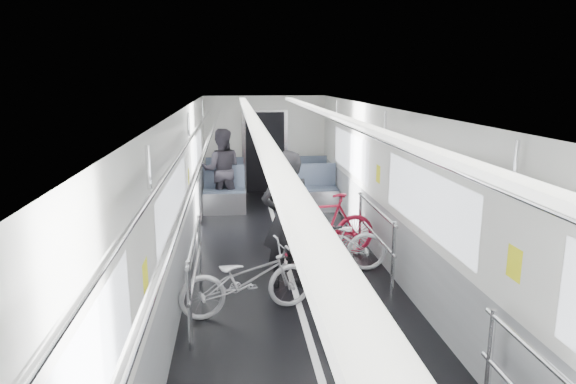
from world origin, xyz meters
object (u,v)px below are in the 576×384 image
object	(u,v)px
bike_right_far	(324,226)
person_seated	(222,170)
bike_left_far	(247,279)
person_standing	(287,219)
bike_aisle	(301,253)
bike_right_mid	(328,241)

from	to	relation	value
bike_right_far	person_seated	world-z (taller)	person_seated
bike_left_far	person_seated	xyz separation A→B (m)	(-0.39, 5.07, 0.45)
bike_right_far	person_standing	distance (m)	1.38
bike_aisle	bike_right_far	bearing A→B (deg)	47.28
person_standing	bike_left_far	bearing A→B (deg)	45.12
bike_left_far	person_standing	distance (m)	1.11
bike_left_far	bike_right_mid	xyz separation A→B (m)	(1.25, 1.31, 0.01)
bike_right_far	bike_aisle	size ratio (longest dim) A/B	0.91
bike_right_mid	person_seated	bearing A→B (deg)	-148.18
bike_right_mid	bike_aisle	bearing A→B (deg)	-30.58
bike_aisle	person_standing	xyz separation A→B (m)	(-0.19, 0.10, 0.46)
bike_right_mid	bike_aisle	size ratio (longest dim) A/B	0.92
bike_right_mid	bike_right_far	world-z (taller)	bike_right_far
bike_aisle	person_standing	size ratio (longest dim) A/B	0.99
person_seated	person_standing	bearing A→B (deg)	104.40
bike_right_far	person_standing	world-z (taller)	person_standing
person_standing	bike_right_mid	bearing A→B (deg)	-152.98
bike_left_far	bike_aisle	xyz separation A→B (m)	(0.76, 0.70, 0.06)
bike_right_mid	person_seated	size ratio (longest dim) A/B	0.97
bike_left_far	person_standing	size ratio (longest dim) A/B	0.88
bike_aisle	person_seated	xyz separation A→B (m)	(-1.15, 4.37, 0.40)
bike_right_far	bike_right_mid	bearing A→B (deg)	-11.21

